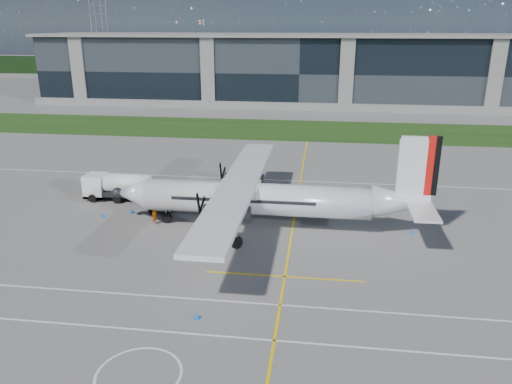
{
  "coord_description": "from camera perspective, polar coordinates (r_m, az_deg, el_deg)",
  "views": [
    {
      "loc": [
        5.28,
        -39.34,
        18.11
      ],
      "look_at": [
        -0.42,
        3.32,
        3.42
      ],
      "focal_mm": 35.0,
      "sensor_mm": 36.0,
      "label": 1
    }
  ],
  "objects": [
    {
      "name": "safety_cone_portwing",
      "position": [
        33.22,
        -6.75,
        -13.82
      ],
      "size": [
        0.36,
        0.36,
        0.5
      ],
      "primitive_type": "cone",
      "color": "blue",
      "rests_on": "ground"
    },
    {
      "name": "safety_cone_fwd",
      "position": [
        51.14,
        -17.15,
        -2.48
      ],
      "size": [
        0.36,
        0.36,
        0.5
      ],
      "primitive_type": "cone",
      "color": "blue",
      "rests_on": "ground"
    },
    {
      "name": "turboprop_aircraft",
      "position": [
        44.85,
        1.44,
        1.24
      ],
      "size": [
        29.24,
        30.33,
        9.1
      ],
      "primitive_type": null,
      "color": "silver",
      "rests_on": "ground"
    },
    {
      "name": "grass_strip",
      "position": [
        89.35,
        4.1,
        7.12
      ],
      "size": [
        400.0,
        18.0,
        0.04
      ],
      "primitive_type": "cube",
      "color": "#183D10",
      "rests_on": "ground"
    },
    {
      "name": "safety_cone_stbdwing",
      "position": [
        61.15,
        0.32,
        1.86
      ],
      "size": [
        0.36,
        0.36,
        0.5
      ],
      "primitive_type": "cone",
      "color": "blue",
      "rests_on": "ground"
    },
    {
      "name": "tree_line",
      "position": [
        180.06,
        6.09,
        13.93
      ],
      "size": [
        400.0,
        6.0,
        6.0
      ],
      "primitive_type": "cube",
      "color": "black",
      "rests_on": "ground"
    },
    {
      "name": "fuel_tanker_truck",
      "position": [
        55.36,
        -15.89,
        0.6
      ],
      "size": [
        7.77,
        2.53,
        2.92
      ],
      "primitive_type": null,
      "color": "silver",
      "rests_on": "ground"
    },
    {
      "name": "white_lane_line",
      "position": [
        31.59,
        -3.55,
        -16.16
      ],
      "size": [
        90.0,
        0.15,
        0.01
      ],
      "primitive_type": "cube",
      "color": "white",
      "rests_on": "ground"
    },
    {
      "name": "safety_cone_nose_stbd",
      "position": [
        51.37,
        -14.04,
        -2.09
      ],
      "size": [
        0.36,
        0.36,
        0.5
      ],
      "primitive_type": "cone",
      "color": "blue",
      "rests_on": "ground"
    },
    {
      "name": "ground_crew_person",
      "position": [
        47.91,
        -11.53,
        -2.55
      ],
      "size": [
        0.79,
        0.91,
        1.88
      ],
      "primitive_type": "imported",
      "rotation": [
        0.0,
        0.0,
        1.19
      ],
      "color": "#F25907",
      "rests_on": "ground"
    },
    {
      "name": "pylon_west",
      "position": [
        207.69,
        -17.43,
        17.17
      ],
      "size": [
        9.0,
        4.6,
        30.0
      ],
      "primitive_type": null,
      "color": "gray",
      "rests_on": "ground"
    },
    {
      "name": "baggage_tug",
      "position": [
        50.94,
        -10.84,
        -1.39
      ],
      "size": [
        2.61,
        1.57,
        1.57
      ],
      "primitive_type": null,
      "color": "white",
      "rests_on": "ground"
    },
    {
      "name": "yellow_taxiway_centerline",
      "position": [
        52.61,
        4.66,
        -1.35
      ],
      "size": [
        0.2,
        70.0,
        0.01
      ],
      "primitive_type": "cube",
      "color": "yellow",
      "rests_on": "ground"
    },
    {
      "name": "terminal_building",
      "position": [
        119.93,
        5.21,
        13.69
      ],
      "size": [
        120.0,
        20.0,
        15.0
      ],
      "primitive_type": "cube",
      "color": "black",
      "rests_on": "ground"
    },
    {
      "name": "safety_cone_tail",
      "position": [
        47.23,
        17.39,
        -4.29
      ],
      "size": [
        0.36,
        0.36,
        0.5
      ],
      "primitive_type": "cone",
      "color": "blue",
      "rests_on": "ground"
    },
    {
      "name": "ground",
      "position": [
        81.56,
        3.73,
        5.98
      ],
      "size": [
        400.0,
        400.0,
        0.0
      ],
      "primitive_type": "plane",
      "color": "slate",
      "rests_on": "ground"
    }
  ]
}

